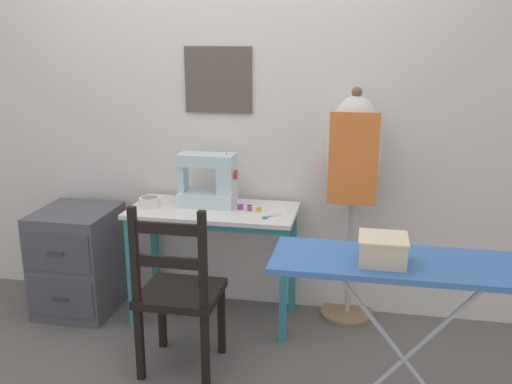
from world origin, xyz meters
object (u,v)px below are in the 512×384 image
object	(u,v)px
thread_spool_far_edge	(259,209)
ironing_board	(411,272)
thread_spool_mid_table	(249,208)
scissors	(268,217)
storage_box	(383,250)
fabric_bowl	(150,202)
filing_cabinet	(79,260)
sewing_machine	(211,181)
wooden_chair	(179,294)
dress_form	(354,161)
thread_spool_near_machine	(240,206)

from	to	relation	value
thread_spool_far_edge	ironing_board	xyz separation A→B (m)	(0.78, -0.93, 0.07)
thread_spool_mid_table	ironing_board	bearing A→B (deg)	-48.02
scissors	thread_spool_mid_table	xyz separation A→B (m)	(-0.13, 0.10, 0.01)
scissors	storage_box	size ratio (longest dim) A/B	0.62
fabric_bowl	scissors	distance (m)	0.73
fabric_bowl	filing_cabinet	bearing A→B (deg)	-179.63
scissors	filing_cabinet	distance (m)	1.28
thread_spool_mid_table	ironing_board	xyz separation A→B (m)	(0.84, -0.93, 0.07)
sewing_machine	wooden_chair	world-z (taller)	sewing_machine
sewing_machine	storage_box	world-z (taller)	sewing_machine
thread_spool_far_edge	ironing_board	size ratio (longest dim) A/B	0.03
sewing_machine	dress_form	distance (m)	0.84
thread_spool_mid_table	ironing_board	world-z (taller)	ironing_board
thread_spool_near_machine	filing_cabinet	xyz separation A→B (m)	(-1.03, -0.04, -0.40)
thread_spool_near_machine	dress_form	world-z (taller)	dress_form
sewing_machine	thread_spool_mid_table	world-z (taller)	sewing_machine
scissors	wooden_chair	distance (m)	0.66
ironing_board	storage_box	size ratio (longest dim) A/B	5.86
wooden_chair	sewing_machine	bearing A→B (deg)	89.75
ironing_board	storage_box	bearing A→B (deg)	-162.48
sewing_machine	scissors	distance (m)	0.43
filing_cabinet	thread_spool_near_machine	bearing A→B (deg)	2.43
fabric_bowl	wooden_chair	distance (m)	0.71
scissors	thread_spool_near_machine	size ratio (longest dim) A/B	2.76
storage_box	thread_spool_near_machine	bearing A→B (deg)	128.47
fabric_bowl	thread_spool_far_edge	distance (m)	0.65
storage_box	filing_cabinet	bearing A→B (deg)	152.58
scissors	filing_cabinet	bearing A→B (deg)	176.79
thread_spool_mid_table	ironing_board	distance (m)	1.25
fabric_bowl	dress_form	distance (m)	1.22
sewing_machine	fabric_bowl	xyz separation A→B (m)	(-0.35, -0.09, -0.12)
sewing_machine	thread_spool_far_edge	size ratio (longest dim) A/B	9.63
ironing_board	scissors	bearing A→B (deg)	130.35
scissors	ironing_board	xyz separation A→B (m)	(0.71, -0.84, 0.08)
scissors	filing_cabinet	world-z (taller)	scissors
thread_spool_mid_table	sewing_machine	bearing A→B (deg)	164.33
sewing_machine	fabric_bowl	size ratio (longest dim) A/B	2.85
fabric_bowl	thread_spool_near_machine	bearing A→B (deg)	4.28
dress_form	thread_spool_far_edge	bearing A→B (deg)	-160.08
wooden_chair	dress_form	distance (m)	1.24
dress_form	ironing_board	bearing A→B (deg)	-76.81
fabric_bowl	filing_cabinet	distance (m)	0.64
thread_spool_mid_table	thread_spool_far_edge	world-z (taller)	thread_spool_mid_table
thread_spool_near_machine	filing_cabinet	bearing A→B (deg)	-177.57
wooden_chair	storage_box	bearing A→B (deg)	-22.77
wooden_chair	filing_cabinet	xyz separation A→B (m)	(-0.84, 0.53, -0.10)
sewing_machine	scissors	bearing A→B (deg)	-23.67
thread_spool_near_machine	thread_spool_mid_table	size ratio (longest dim) A/B	1.23
thread_spool_near_machine	ironing_board	world-z (taller)	ironing_board
dress_form	thread_spool_near_machine	bearing A→B (deg)	-164.91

